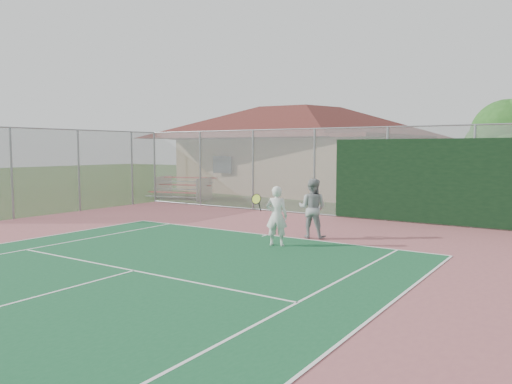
% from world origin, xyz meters
% --- Properties ---
extents(back_fence, '(20.08, 0.11, 3.53)m').
position_xyz_m(back_fence, '(2.11, 16.98, 1.67)').
color(back_fence, gray).
rests_on(back_fence, ground).
extents(side_fence_left, '(0.08, 9.00, 3.50)m').
position_xyz_m(side_fence_left, '(-10.00, 12.50, 1.75)').
color(side_fence_left, gray).
rests_on(side_fence_left, ground).
extents(clubhouse, '(15.41, 11.04, 6.28)m').
position_xyz_m(clubhouse, '(-6.88, 26.55, 3.19)').
color(clubhouse, tan).
rests_on(clubhouse, ground).
extents(bleachers, '(3.53, 2.54, 1.16)m').
position_xyz_m(bleachers, '(-9.96, 19.03, 0.62)').
color(bleachers, '#AD2D28').
rests_on(bleachers, ground).
extents(tree, '(3.46, 3.28, 4.83)m').
position_xyz_m(tree, '(5.44, 21.95, 3.17)').
color(tree, '#3C2A16').
rests_on(tree, ground).
extents(player_white_front, '(0.99, 0.70, 1.66)m').
position_xyz_m(player_white_front, '(1.12, 10.58, 0.84)').
color(player_white_front, white).
rests_on(player_white_front, ground).
extents(player_grey_back, '(0.97, 0.82, 1.79)m').
position_xyz_m(player_grey_back, '(1.38, 12.24, 0.89)').
color(player_grey_back, '#989B9D').
rests_on(player_grey_back, ground).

